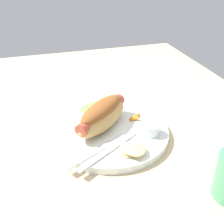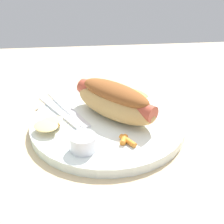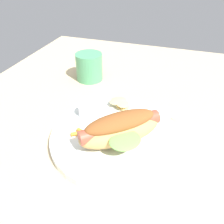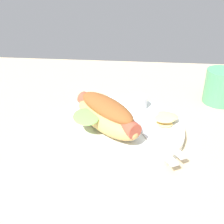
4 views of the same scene
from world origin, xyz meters
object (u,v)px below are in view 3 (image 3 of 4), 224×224
(knife, at_px, (145,118))
(chips_pile, at_px, (121,103))
(hot_dog, at_px, (120,128))
(sauce_ramekin, at_px, (87,110))
(carrot_garnish, at_px, (80,132))
(plate, at_px, (116,137))
(fork, at_px, (137,114))
(drinking_cup, at_px, (89,67))

(knife, distance_m, chips_pile, 0.07)
(hot_dog, height_order, sauce_ramekin, hot_dog)
(carrot_garnish, bearing_deg, plate, -71.27)
(chips_pile, bearing_deg, hot_dog, -163.78)
(chips_pile, bearing_deg, plate, -168.99)
(fork, relative_size, carrot_garnish, 4.69)
(knife, relative_size, chips_pile, 2.42)
(sauce_ramekin, height_order, carrot_garnish, sauce_ramekin)
(plate, relative_size, knife, 1.76)
(fork, bearing_deg, drinking_cup, -72.44)
(sauce_ramekin, relative_size, carrot_garnish, 1.25)
(hot_dog, height_order, chips_pile, hot_dog)
(knife, bearing_deg, drinking_cup, -66.58)
(carrot_garnish, bearing_deg, sauce_ramekin, 10.26)
(plate, bearing_deg, knife, -33.29)
(sauce_ramekin, bearing_deg, knife, -78.26)
(plate, distance_m, fork, 0.08)
(plate, height_order, chips_pile, chips_pile)
(knife, bearing_deg, sauce_ramekin, -15.59)
(chips_pile, bearing_deg, carrot_garnish, 157.68)
(chips_pile, xyz_separation_m, drinking_cup, (0.14, 0.14, 0.01))
(sauce_ramekin, xyz_separation_m, fork, (0.04, -0.11, -0.01))
(carrot_garnish, height_order, drinking_cup, drinking_cup)
(sauce_ramekin, xyz_separation_m, knife, (0.03, -0.13, -0.01))
(fork, xyz_separation_m, drinking_cup, (0.16, 0.18, 0.02))
(plate, xyz_separation_m, hot_dog, (-0.02, -0.01, 0.04))
(chips_pile, bearing_deg, drinking_cup, 45.24)
(fork, distance_m, knife, 0.02)
(hot_dog, height_order, fork, hot_dog)
(carrot_garnish, xyz_separation_m, drinking_cup, (0.26, 0.09, 0.02))
(fork, height_order, chips_pile, chips_pile)
(hot_dog, bearing_deg, drinking_cup, -98.52)
(hot_dog, bearing_deg, fork, -139.95)
(hot_dog, bearing_deg, chips_pile, -116.60)
(plate, xyz_separation_m, chips_pile, (0.10, 0.02, 0.02))
(fork, bearing_deg, carrot_garnish, 15.21)
(carrot_garnish, bearing_deg, hot_dog, -84.38)
(knife, xyz_separation_m, carrot_garnish, (-0.09, 0.12, 0.00))
(sauce_ramekin, relative_size, knife, 0.26)
(hot_dog, distance_m, drinking_cup, 0.31)
(knife, xyz_separation_m, chips_pile, (0.03, 0.07, 0.01))
(fork, height_order, knife, same)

